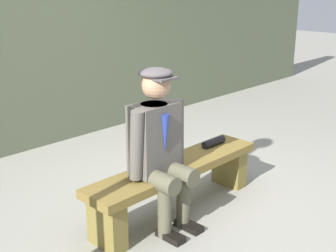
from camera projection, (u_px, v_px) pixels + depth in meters
name	position (u px, v px, depth m)	size (l,w,h in m)	color
ground_plane	(176.00, 211.00, 3.81)	(30.00, 30.00, 0.00)	gray
bench	(176.00, 177.00, 3.71)	(1.74, 0.37, 0.44)	brown
seated_man	(159.00, 144.00, 3.39)	(0.55, 0.51, 1.27)	#59544E
rolled_magazine	(214.00, 142.00, 4.07)	(0.07, 0.07, 0.26)	black
stadium_wall	(25.00, 47.00, 5.00)	(12.00, 0.24, 2.36)	#5B644B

